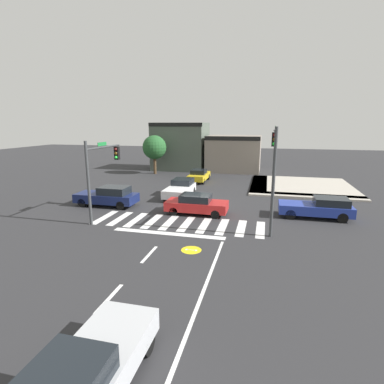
{
  "coord_description": "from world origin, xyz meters",
  "views": [
    {
      "loc": [
        5.4,
        -22.62,
        6.33
      ],
      "look_at": [
        -0.07,
        -0.31,
        1.16
      ],
      "focal_mm": 28.45,
      "sensor_mm": 36.0,
      "label": 1
    }
  ],
  "objects": [
    {
      "name": "storefront_row",
      "position": [
        -3.2,
        18.87,
        2.88
      ],
      "size": [
        14.57,
        5.98,
        6.46
      ],
      "color": "#4C564C",
      "rests_on": "ground_plane"
    },
    {
      "name": "car_blue",
      "position": [
        9.03,
        -1.11,
        0.74
      ],
      "size": [
        4.77,
        1.85,
        1.46
      ],
      "rotation": [
        0.0,
        0.0,
        3.14
      ],
      "color": "#23389E",
      "rests_on": "ground_plane"
    },
    {
      "name": "lane_markings",
      "position": [
        1.11,
        -12.02,
        0.0
      ],
      "size": [
        6.8,
        20.25,
        0.01
      ],
      "color": "white",
      "rests_on": "ground_plane"
    },
    {
      "name": "car_white",
      "position": [
        -1.81,
        2.48,
        0.75
      ],
      "size": [
        1.91,
        4.44,
        1.49
      ],
      "rotation": [
        0.0,
        0.0,
        -1.57
      ],
      "color": "white",
      "rests_on": "ground_plane"
    },
    {
      "name": "bike_detector_marking",
      "position": [
        1.9,
        -8.5,
        0.0
      ],
      "size": [
        1.05,
        1.05,
        0.01
      ],
      "color": "yellow",
      "rests_on": "ground_plane"
    },
    {
      "name": "car_navy",
      "position": [
        -6.49,
        -1.69,
        0.78
      ],
      "size": [
        4.8,
        1.9,
        1.56
      ],
      "rotation": [
        0.0,
        0.0,
        3.14
      ],
      "color": "#141E4C",
      "rests_on": "ground_plane"
    },
    {
      "name": "crosswalk_near",
      "position": [
        -0.0,
        -4.5,
        0.0
      ],
      "size": [
        11.07,
        3.13,
        0.01
      ],
      "color": "silver",
      "rests_on": "ground_plane"
    },
    {
      "name": "traffic_signal_southeast",
      "position": [
        5.84,
        -3.47,
        4.37
      ],
      "size": [
        0.32,
        5.99,
        6.2
      ],
      "rotation": [
        0.0,
        0.0,
        1.57
      ],
      "color": "#383A3D",
      "rests_on": "ground_plane"
    },
    {
      "name": "curb_corner_northeast",
      "position": [
        8.49,
        9.42,
        0.07
      ],
      "size": [
        10.0,
        10.6,
        0.15
      ],
      "color": "#B2AA9E",
      "rests_on": "ground_plane"
    },
    {
      "name": "ground_plane",
      "position": [
        0.0,
        0.0,
        0.0
      ],
      "size": [
        120.0,
        120.0,
        0.0
      ],
      "primitive_type": "plane",
      "color": "#2B2B2D"
    },
    {
      "name": "traffic_signal_southwest",
      "position": [
        -5.34,
        -4.3,
        3.6
      ],
      "size": [
        0.32,
        4.4,
        5.31
      ],
      "rotation": [
        0.0,
        0.0,
        1.57
      ],
      "color": "#383A3D",
      "rests_on": "ground_plane"
    },
    {
      "name": "car_yellow",
      "position": [
        -1.81,
        10.06,
        0.69
      ],
      "size": [
        1.76,
        4.28,
        1.36
      ],
      "rotation": [
        0.0,
        0.0,
        -1.57
      ],
      "color": "gold",
      "rests_on": "ground_plane"
    },
    {
      "name": "car_silver",
      "position": [
        1.67,
        -17.5,
        0.78
      ],
      "size": [
        1.74,
        4.38,
        1.56
      ],
      "rotation": [
        0.0,
        0.0,
        1.57
      ],
      "color": "#B7BABF",
      "rests_on": "ground_plane"
    },
    {
      "name": "roadside_tree",
      "position": [
        -8.5,
        14.0,
        3.37
      ],
      "size": [
        3.03,
        3.03,
        4.91
      ],
      "color": "#4C3823",
      "rests_on": "ground_plane"
    },
    {
      "name": "car_red",
      "position": [
        0.71,
        -2.14,
        0.72
      ],
      "size": [
        4.37,
        1.87,
        1.42
      ],
      "rotation": [
        0.0,
        0.0,
        3.14
      ],
      "color": "red",
      "rests_on": "ground_plane"
    }
  ]
}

